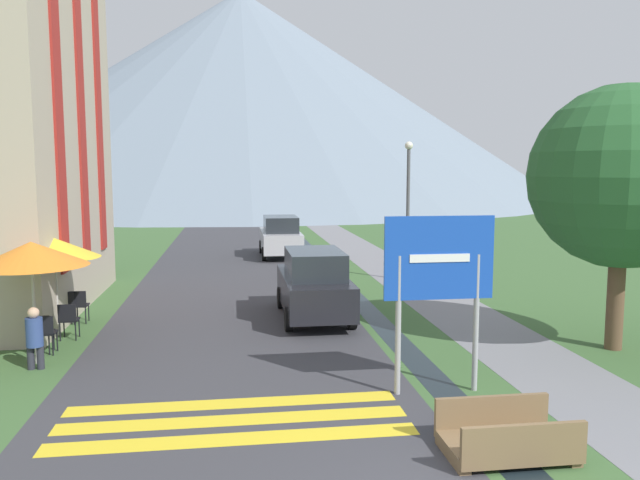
% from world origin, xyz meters
% --- Properties ---
extents(ground_plane, '(160.00, 160.00, 0.00)m').
position_xyz_m(ground_plane, '(0.00, 20.00, 0.00)').
color(ground_plane, '#3D6033').
extents(road, '(6.40, 60.00, 0.01)m').
position_xyz_m(road, '(-2.50, 30.00, 0.00)').
color(road, '#38383D').
rests_on(road, ground_plane).
extents(footpath, '(2.20, 60.00, 0.01)m').
position_xyz_m(footpath, '(3.60, 30.00, 0.00)').
color(footpath, slate).
rests_on(footpath, ground_plane).
extents(drainage_channel, '(0.60, 60.00, 0.00)m').
position_xyz_m(drainage_channel, '(1.20, 30.00, 0.00)').
color(drainage_channel, black).
rests_on(drainage_channel, ground_plane).
extents(crosswalk_marking, '(5.44, 1.84, 0.01)m').
position_xyz_m(crosswalk_marking, '(-2.50, 3.26, 0.01)').
color(crosswalk_marking, yellow).
rests_on(crosswalk_marking, ground_plane).
extents(mountain_distant, '(79.04, 79.04, 26.10)m').
position_xyz_m(mountain_distant, '(-1.16, 75.38, 13.05)').
color(mountain_distant, slate).
rests_on(mountain_distant, ground_plane).
extents(road_sign, '(1.93, 0.11, 3.11)m').
position_xyz_m(road_sign, '(1.03, 4.02, 2.09)').
color(road_sign, '#9E9EA3').
rests_on(road_sign, ground_plane).
extents(footbridge, '(1.70, 1.10, 0.65)m').
position_xyz_m(footbridge, '(1.20, 1.56, 0.23)').
color(footbridge, brown).
rests_on(footbridge, ground_plane).
extents(parked_car_near, '(1.74, 4.09, 1.82)m').
position_xyz_m(parked_car_near, '(-0.40, 9.73, 0.91)').
color(parked_car_near, black).
rests_on(parked_car_near, ground_plane).
extents(parked_car_far, '(1.79, 4.02, 1.82)m').
position_xyz_m(parked_car_far, '(-0.39, 21.41, 0.91)').
color(parked_car_far, '#B2B2B7').
rests_on(parked_car_far, ground_plane).
extents(cafe_chair_far_left, '(0.40, 0.40, 0.85)m').
position_xyz_m(cafe_chair_far_left, '(-6.38, 10.02, 0.51)').
color(cafe_chair_far_left, black).
rests_on(cafe_chair_far_left, ground_plane).
extents(cafe_chair_middle, '(0.40, 0.40, 0.85)m').
position_xyz_m(cafe_chair_middle, '(-6.25, 8.45, 0.51)').
color(cafe_chair_middle, black).
rests_on(cafe_chair_middle, ground_plane).
extents(cafe_chair_far_right, '(0.40, 0.40, 0.85)m').
position_xyz_m(cafe_chair_far_right, '(-6.65, 9.98, 0.51)').
color(cafe_chair_far_right, black).
rests_on(cafe_chair_far_right, ground_plane).
extents(cafe_chair_near_left, '(0.40, 0.40, 0.85)m').
position_xyz_m(cafe_chair_near_left, '(-6.44, 7.32, 0.51)').
color(cafe_chair_near_left, black).
rests_on(cafe_chair_near_left, ground_plane).
extents(cafe_chair_near_right, '(0.40, 0.40, 0.85)m').
position_xyz_m(cafe_chair_near_right, '(-6.52, 7.38, 0.51)').
color(cafe_chair_near_right, black).
rests_on(cafe_chair_near_right, ground_plane).
extents(cafe_umbrella_front_orange, '(2.20, 2.20, 2.48)m').
position_xyz_m(cafe_umbrella_front_orange, '(-6.45, 6.73, 2.23)').
color(cafe_umbrella_front_orange, '#B7B2A8').
rests_on(cafe_umbrella_front_orange, ground_plane).
extents(cafe_umbrella_middle_yellow, '(2.06, 2.06, 2.31)m').
position_xyz_m(cafe_umbrella_middle_yellow, '(-6.60, 8.90, 2.08)').
color(cafe_umbrella_middle_yellow, '#B7B2A8').
rests_on(cafe_umbrella_middle_yellow, ground_plane).
extents(person_seated_far, '(0.32, 0.32, 1.24)m').
position_xyz_m(person_seated_far, '(-6.34, 6.34, 0.69)').
color(person_seated_far, '#282833').
rests_on(person_seated_far, ground_plane).
extents(person_seated_near, '(0.32, 0.32, 1.20)m').
position_xyz_m(person_seated_near, '(-6.79, 8.18, 0.66)').
color(person_seated_near, '#282833').
rests_on(person_seated_near, ground_plane).
extents(streetlamp, '(0.28, 0.28, 4.84)m').
position_xyz_m(streetlamp, '(3.56, 14.85, 2.89)').
color(streetlamp, '#515156').
rests_on(streetlamp, ground_plane).
extents(tree_by_path, '(3.90, 3.90, 5.70)m').
position_xyz_m(tree_by_path, '(5.71, 6.06, 3.74)').
color(tree_by_path, brown).
rests_on(tree_by_path, ground_plane).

